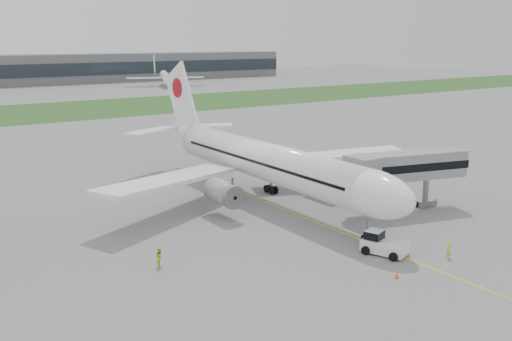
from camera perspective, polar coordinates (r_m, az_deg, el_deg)
ground at (r=73.58m, az=2.67°, el=-3.83°), size 600.00×600.00×0.00m
apron_markings at (r=69.84m, az=5.15°, el=-4.81°), size 70.00×70.00×0.04m
grass_strip at (r=182.45m, az=-20.74°, el=5.49°), size 600.00×50.00×0.02m
airliner at (r=76.00m, az=0.51°, el=1.13°), size 48.13×53.95×17.88m
pushback_tug at (r=59.77m, az=12.48°, el=-7.14°), size 4.15×5.01×2.27m
jet_bridge at (r=73.39m, az=14.36°, el=0.31°), size 16.82×7.35×7.68m
safety_cone_left at (r=54.33m, az=13.89°, el=-10.17°), size 0.42×0.42×0.57m
safety_cone_right at (r=59.83m, az=14.95°, el=-8.03°), size 0.42×0.42×0.58m
ground_crew_near at (r=60.31m, az=18.70°, el=-7.55°), size 0.67×0.49×1.69m
ground_crew_far at (r=55.87m, az=-9.57°, el=-8.56°), size 0.96×1.09×1.90m
distant_aircraft_right at (r=268.49m, az=-9.03°, el=8.33°), size 44.04×41.83×13.34m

